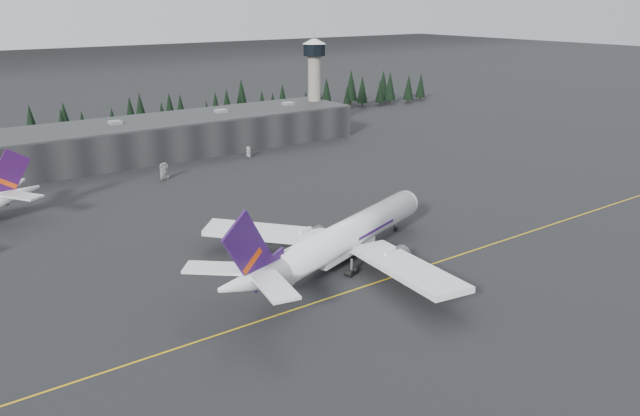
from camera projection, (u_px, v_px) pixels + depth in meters
ground at (378, 276)px, 124.65m from camera, size 1400.00×1400.00×0.00m
taxiline at (385, 280)px, 123.11m from camera, size 400.00×0.40×0.02m
terminal at (145, 139)px, 218.87m from camera, size 160.00×30.00×12.60m
control_tower at (314, 75)px, 257.39m from camera, size 10.00×10.00×37.70m
treeline at (111, 120)px, 246.96m from camera, size 360.00×20.00×15.00m
jet_main at (336, 242)px, 127.21m from camera, size 65.84×59.13×19.95m
gse_vehicle_a at (164, 177)px, 191.97m from camera, size 3.09×5.61×1.49m
gse_vehicle_b at (249, 155)px, 219.50m from camera, size 4.16×2.81×1.32m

